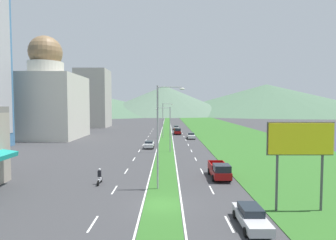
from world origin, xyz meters
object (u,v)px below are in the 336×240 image
Objects in this scene: car_3 at (177,128)px; pickup_truck_1 at (221,171)px; street_lamp_mid at (169,126)px; car_2 at (150,144)px; pickup_truck_0 at (178,131)px; street_lamp_near at (161,131)px; car_4 at (252,217)px; billboard_roadside at (302,143)px; street_lamp_far at (165,118)px; motorcycle_rider at (101,177)px; car_5 at (192,136)px.

pickup_truck_1 reaches higher than car_3.
street_lamp_mid is 1.99× the size of car_2.
street_lamp_mid is at bearing -5.18° from pickup_truck_0.
street_lamp_near is 2.30× the size of car_4.
street_lamp_mid is 19.87m from pickup_truck_1.
billboard_roadside reaches higher than car_2.
car_4 is at bearing -79.18° from street_lamp_mid.
street_lamp_near is 54.52m from pickup_truck_0.
billboard_roadside reaches higher than car_4.
car_2 is at bearing 96.46° from street_lamp_near.
street_lamp_far reaches higher than street_lamp_mid.
pickup_truck_0 is at bearing 97.61° from billboard_roadside.
street_lamp_near is at bearing -92.24° from street_lamp_mid.
billboard_roadside is at bearing -156.02° from car_2.
street_lamp_near is 2.02× the size of pickup_truck_0.
car_2 is 37.65m from car_4.
billboard_roadside reaches higher than pickup_truck_1.
car_4 is at bearing -164.61° from car_2.
car_4 is (6.88, -8.76, -5.43)m from street_lamp_near.
billboard_roadside is (12.05, -51.11, 0.28)m from street_lamp_far.
car_2 is at bearing -164.61° from car_4.
street_lamp_mid reaches higher than car_2.
car_2 is 25.93m from motorcycle_rider.
car_4 is (7.17, -53.95, -4.70)m from street_lamp_far.
motorcycle_rider reaches higher than car_3.
car_2 is 25.51m from pickup_truck_1.
street_lamp_mid is at bearing -87.03° from street_lamp_far.
street_lamp_mid is 22.62m from street_lamp_far.
car_3 is (2.93, 47.82, -4.22)m from street_lamp_mid.
street_lamp_far is at bearing 90.36° from street_lamp_near.
car_3 is 0.83× the size of pickup_truck_1.
street_lamp_far is 54.63m from car_4.
car_5 is 0.87× the size of pickup_truck_0.
street_lamp_near is 2.43× the size of car_3.
pickup_truck_1 is (7.35, -41.04, -4.47)m from street_lamp_far.
billboard_roadside reaches higher than car_3.
car_4 is at bearing 2.22° from car_3.
street_lamp_near is at bearing -9.12° from car_5.
car_2 is 2.15× the size of motorcycle_rider.
car_5 is at bearing -14.17° from street_lamp_far.
car_5 is (3.14, -27.06, 0.05)m from car_3.
pickup_truck_1 reaches higher than motorcycle_rider.
motorcycle_rider is at bearing -18.46° from car_5.
street_lamp_mid is at bearing -16.31° from car_5.
pickup_truck_1 is (-4.71, 10.07, -4.75)m from billboard_roadside.
car_5 reaches higher than car_2.
street_lamp_near is 22.66m from street_lamp_mid.
street_lamp_mid is 1.14× the size of billboard_roadside.
street_lamp_mid is 4.29× the size of motorcycle_rider.
street_lamp_near reaches higher than car_2.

